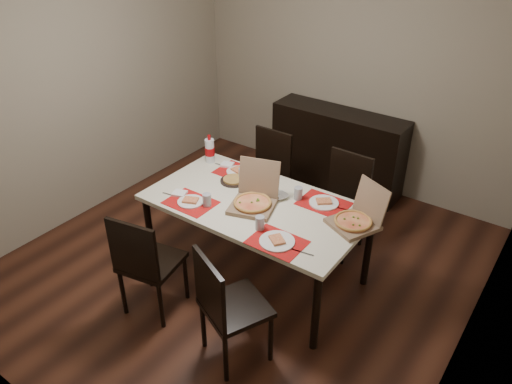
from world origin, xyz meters
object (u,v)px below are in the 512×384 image
(sideboard, at_px, (337,149))
(soda_bottle, at_px, (210,151))
(dip_bowl, at_px, (280,196))
(chair_near_right, at_px, (226,304))
(chair_far_left, at_px, (267,172))
(chair_far_right, at_px, (342,198))
(chair_near_left, at_px, (145,261))
(pizza_box_center, at_px, (254,200))
(dining_table, at_px, (256,209))

(sideboard, xyz_separation_m, soda_bottle, (-0.59, -1.49, 0.41))
(dip_bowl, bearing_deg, sideboard, 100.26)
(dip_bowl, bearing_deg, chair_near_right, -76.39)
(chair_near_right, distance_m, soda_bottle, 1.71)
(sideboard, height_order, chair_far_left, chair_far_left)
(chair_far_right, bearing_deg, dip_bowl, -112.18)
(chair_near_right, xyz_separation_m, soda_bottle, (-1.15, 1.22, 0.35))
(sideboard, relative_size, chair_near_left, 1.61)
(chair_near_right, distance_m, pizza_box_center, 0.95)
(chair_near_left, xyz_separation_m, soda_bottle, (-0.35, 1.21, 0.35))
(dining_table, height_order, dip_bowl, dip_bowl)
(chair_near_right, distance_m, dip_bowl, 1.11)
(chair_far_left, xyz_separation_m, soda_bottle, (-0.31, -0.49, 0.35))
(chair_near_left, xyz_separation_m, chair_near_right, (0.80, -0.01, 0.00))
(chair_far_right, bearing_deg, chair_near_left, -115.42)
(chair_near_left, bearing_deg, soda_bottle, 106.21)
(chair_far_right, relative_size, pizza_box_center, 2.01)
(dining_table, relative_size, dip_bowl, 13.66)
(dining_table, height_order, soda_bottle, soda_bottle)
(chair_near_right, bearing_deg, sideboard, 101.58)
(chair_far_right, xyz_separation_m, soda_bottle, (-1.16, -0.49, 0.35))
(chair_near_left, height_order, dip_bowl, chair_near_left)
(chair_near_left, relative_size, chair_far_left, 1.00)
(pizza_box_center, distance_m, soda_bottle, 0.88)
(dining_table, bearing_deg, soda_bottle, 156.18)
(chair_near_right, height_order, chair_far_left, same)
(sideboard, relative_size, dining_table, 0.83)
(chair_far_left, bearing_deg, chair_near_right, -63.95)
(chair_far_left, bearing_deg, chair_far_right, -0.33)
(chair_near_left, height_order, chair_near_right, same)
(dining_table, distance_m, chair_far_left, 0.97)
(sideboard, xyz_separation_m, chair_far_right, (0.57, -1.00, 0.06))
(chair_near_left, bearing_deg, pizza_box_center, 62.07)
(chair_near_right, relative_size, chair_far_left, 1.00)
(sideboard, bearing_deg, pizza_box_center, -84.10)
(sideboard, xyz_separation_m, pizza_box_center, (0.19, -1.88, 0.36))
(chair_far_left, bearing_deg, dining_table, -61.01)
(chair_far_left, bearing_deg, soda_bottle, -122.13)
(dining_table, xyz_separation_m, chair_near_right, (0.37, -0.88, -0.17))
(sideboard, distance_m, pizza_box_center, 1.92)
(sideboard, relative_size, dip_bowl, 11.39)
(dining_table, distance_m, soda_bottle, 0.86)
(chair_far_right, xyz_separation_m, dip_bowl, (-0.27, -0.66, 0.25))
(pizza_box_center, xyz_separation_m, soda_bottle, (-0.79, 0.39, 0.06))
(sideboard, xyz_separation_m, chair_far_left, (-0.28, -1.00, 0.06))
(sideboard, xyz_separation_m, chair_near_right, (0.55, -2.71, 0.06))
(dining_table, xyz_separation_m, dip_bowl, (0.12, 0.17, 0.08))
(chair_far_right, bearing_deg, dining_table, -115.00)
(chair_far_right, bearing_deg, sideboard, 119.56)
(chair_near_left, distance_m, dip_bowl, 1.20)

